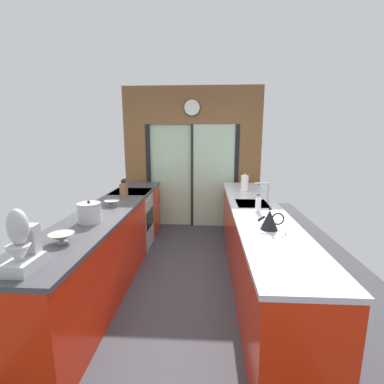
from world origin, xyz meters
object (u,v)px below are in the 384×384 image
object	(u,v)px
paper_towel_roll	(245,183)
kettle	(270,220)
knife_block	(124,190)
stand_mixer	(22,247)
mixing_bowl_near	(62,238)
mixing_bowl_far	(112,203)
oven_range	(132,219)
stock_pot	(89,213)
soap_bottle	(258,205)

from	to	relation	value
paper_towel_roll	kettle	bearing A→B (deg)	-89.93
knife_block	kettle	world-z (taller)	knife_block
knife_block	stand_mixer	bearing A→B (deg)	-90.00
mixing_bowl_near	knife_block	xyz separation A→B (m)	(0.00, 1.73, 0.06)
knife_block	kettle	distance (m)	2.20
mixing_bowl_far	paper_towel_roll	distance (m)	2.07
kettle	stand_mixer	bearing A→B (deg)	-152.92
mixing_bowl_far	oven_range	bearing A→B (deg)	91.12
oven_range	knife_block	bearing A→B (deg)	-87.54
mixing_bowl_near	paper_towel_roll	xyz separation A→B (m)	(1.78, 2.26, 0.08)
stock_pot	kettle	bearing A→B (deg)	-3.89
mixing_bowl_near	knife_block	bearing A→B (deg)	90.00
mixing_bowl_far	kettle	distance (m)	1.95
mixing_bowl_near	oven_range	bearing A→B (deg)	90.49
mixing_bowl_far	soap_bottle	world-z (taller)	soap_bottle
mixing_bowl_near	mixing_bowl_far	distance (m)	1.21
mixing_bowl_near	mixing_bowl_far	bearing A→B (deg)	90.00
knife_block	stock_pot	xyz separation A→B (m)	(-0.00, -1.17, -0.01)
knife_block	stand_mixer	xyz separation A→B (m)	(-0.00, -2.20, 0.06)
oven_range	paper_towel_roll	world-z (taller)	paper_towel_roll
oven_range	soap_bottle	size ratio (longest dim) A/B	4.36
oven_range	stand_mixer	size ratio (longest dim) A/B	2.19
mixing_bowl_near	stand_mixer	distance (m)	0.49
mixing_bowl_near	soap_bottle	distance (m)	2.06
mixing_bowl_far	soap_bottle	distance (m)	1.79
mixing_bowl_near	soap_bottle	world-z (taller)	soap_bottle
stock_pot	kettle	distance (m)	1.79
oven_range	soap_bottle	bearing A→B (deg)	-32.07
stock_pot	kettle	world-z (taller)	stock_pot
oven_range	stand_mixer	distance (m)	2.71
stand_mixer	soap_bottle	bearing A→B (deg)	40.29
stand_mixer	paper_towel_roll	size ratio (longest dim) A/B	1.48
oven_range	paper_towel_roll	bearing A→B (deg)	3.30
oven_range	paper_towel_roll	xyz separation A→B (m)	(1.80, 0.10, 0.59)
paper_towel_roll	stand_mixer	bearing A→B (deg)	-123.01
paper_towel_roll	oven_range	bearing A→B (deg)	-176.70
oven_range	kettle	size ratio (longest dim) A/B	3.64
knife_block	soap_bottle	xyz separation A→B (m)	(1.78, -0.70, -0.02)
oven_range	mixing_bowl_near	size ratio (longest dim) A/B	4.45
kettle	paper_towel_roll	distance (m)	1.83
mixing_bowl_near	stand_mixer	world-z (taller)	stand_mixer
oven_range	paper_towel_roll	size ratio (longest dim) A/B	3.24
mixing_bowl_far	knife_block	distance (m)	0.52
paper_towel_roll	mixing_bowl_far	bearing A→B (deg)	-149.48
mixing_bowl_far	soap_bottle	xyz separation A→B (m)	(1.78, -0.18, 0.05)
mixing_bowl_near	paper_towel_roll	bearing A→B (deg)	51.82
soap_bottle	mixing_bowl_near	bearing A→B (deg)	-149.88
oven_range	mixing_bowl_near	bearing A→B (deg)	-89.51
stock_pot	paper_towel_roll	distance (m)	2.47
stand_mixer	paper_towel_roll	world-z (taller)	stand_mixer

